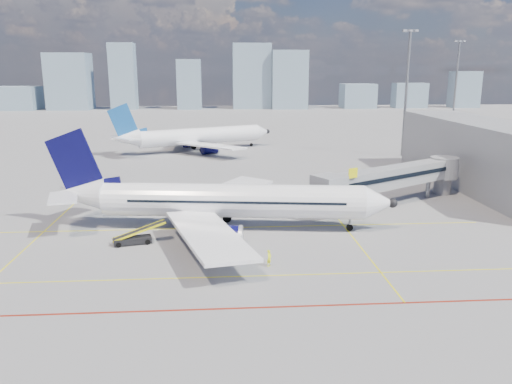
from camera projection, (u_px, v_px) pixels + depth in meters
ground at (223, 253)px, 49.33m from camera, size 420.00×420.00×0.00m
apron_markings at (217, 268)px, 45.50m from camera, size 90.00×35.12×0.01m
jet_bridge at (399, 177)px, 66.43m from camera, size 23.55×15.78×6.30m
terminal_block at (484, 155)px, 76.06m from camera, size 10.00×42.00×10.00m
floodlight_mast_ne at (406, 90)px, 101.98m from camera, size 3.20×0.61×25.45m
floodlight_mast_far at (456, 85)px, 137.73m from camera, size 3.20×0.61×25.45m
distant_skyline at (189, 84)px, 229.73m from camera, size 252.02×15.90×29.52m
main_aircraft at (218, 201)px, 56.11m from camera, size 39.09×33.97×11.45m
second_aircraft at (194, 137)px, 110.45m from camera, size 35.66×30.09×11.07m
baggage_tug at (232, 249)px, 48.11m from camera, size 2.25×1.35×1.56m
cargo_dolly at (222, 244)px, 48.39m from camera, size 4.26×3.10×2.14m
belt_loader at (134, 239)px, 51.67m from camera, size 5.58×2.52×2.24m
ramp_worker at (269, 258)px, 45.75m from camera, size 0.63×0.68×1.56m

